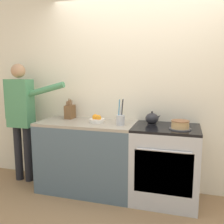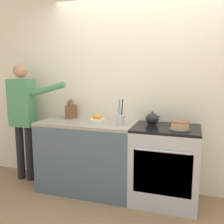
{
  "view_description": "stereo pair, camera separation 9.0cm",
  "coord_description": "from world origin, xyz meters",
  "px_view_note": "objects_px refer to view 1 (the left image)",
  "views": [
    {
      "loc": [
        0.5,
        -2.62,
        1.58
      ],
      "look_at": [
        -0.34,
        0.27,
        1.08
      ],
      "focal_mm": 40.0,
      "sensor_mm": 36.0,
      "label": 1
    },
    {
      "loc": [
        0.58,
        -2.6,
        1.58
      ],
      "look_at": [
        -0.34,
        0.27,
        1.08
      ],
      "focal_mm": 40.0,
      "sensor_mm": 36.0,
      "label": 2
    }
  ],
  "objects_px": {
    "knife_block": "(70,112)",
    "fruit_bowl": "(97,120)",
    "stove_range": "(165,164)",
    "tea_kettle": "(152,119)",
    "utensil_crock": "(121,119)",
    "person_baker": "(21,112)",
    "layer_cake": "(180,125)"
  },
  "relations": [
    {
      "from": "stove_range",
      "to": "person_baker",
      "type": "height_order",
      "value": "person_baker"
    },
    {
      "from": "layer_cake",
      "to": "tea_kettle",
      "type": "bearing_deg",
      "value": 151.13
    },
    {
      "from": "stove_range",
      "to": "fruit_bowl",
      "type": "height_order",
      "value": "fruit_bowl"
    },
    {
      "from": "utensil_crock",
      "to": "knife_block",
      "type": "bearing_deg",
      "value": 164.7
    },
    {
      "from": "fruit_bowl",
      "to": "person_baker",
      "type": "distance_m",
      "value": 1.13
    },
    {
      "from": "stove_range",
      "to": "tea_kettle",
      "type": "relative_size",
      "value": 4.7
    },
    {
      "from": "stove_range",
      "to": "fruit_bowl",
      "type": "distance_m",
      "value": 1.0
    },
    {
      "from": "stove_range",
      "to": "utensil_crock",
      "type": "height_order",
      "value": "utensil_crock"
    },
    {
      "from": "tea_kettle",
      "to": "utensil_crock",
      "type": "relative_size",
      "value": 0.62
    },
    {
      "from": "layer_cake",
      "to": "knife_block",
      "type": "relative_size",
      "value": 0.91
    },
    {
      "from": "stove_range",
      "to": "fruit_bowl",
      "type": "bearing_deg",
      "value": 179.66
    },
    {
      "from": "knife_block",
      "to": "fruit_bowl",
      "type": "height_order",
      "value": "knife_block"
    },
    {
      "from": "tea_kettle",
      "to": "utensil_crock",
      "type": "height_order",
      "value": "utensil_crock"
    },
    {
      "from": "knife_block",
      "to": "utensil_crock",
      "type": "bearing_deg",
      "value": -15.3
    },
    {
      "from": "layer_cake",
      "to": "fruit_bowl",
      "type": "height_order",
      "value": "fruit_bowl"
    },
    {
      "from": "layer_cake",
      "to": "person_baker",
      "type": "height_order",
      "value": "person_baker"
    },
    {
      "from": "layer_cake",
      "to": "tea_kettle",
      "type": "relative_size",
      "value": 1.25
    },
    {
      "from": "stove_range",
      "to": "layer_cake",
      "type": "xyz_separation_m",
      "value": [
        0.16,
        -0.07,
        0.51
      ]
    },
    {
      "from": "stove_range",
      "to": "utensil_crock",
      "type": "relative_size",
      "value": 2.9
    },
    {
      "from": "knife_block",
      "to": "layer_cake",
      "type": "bearing_deg",
      "value": -9.1
    },
    {
      "from": "layer_cake",
      "to": "stove_range",
      "type": "bearing_deg",
      "value": 154.53
    },
    {
      "from": "stove_range",
      "to": "utensil_crock",
      "type": "bearing_deg",
      "value": -174.76
    },
    {
      "from": "layer_cake",
      "to": "knife_block",
      "type": "distance_m",
      "value": 1.49
    },
    {
      "from": "knife_block",
      "to": "fruit_bowl",
      "type": "bearing_deg",
      "value": -19.22
    },
    {
      "from": "fruit_bowl",
      "to": "person_baker",
      "type": "relative_size",
      "value": 0.11
    },
    {
      "from": "knife_block",
      "to": "utensil_crock",
      "type": "distance_m",
      "value": 0.8
    },
    {
      "from": "tea_kettle",
      "to": "knife_block",
      "type": "relative_size",
      "value": 0.73
    },
    {
      "from": "fruit_bowl",
      "to": "person_baker",
      "type": "bearing_deg",
      "value": 178.95
    },
    {
      "from": "layer_cake",
      "to": "utensil_crock",
      "type": "bearing_deg",
      "value": 177.99
    },
    {
      "from": "stove_range",
      "to": "person_baker",
      "type": "xyz_separation_m",
      "value": [
        -2.0,
        0.03,
        0.54
      ]
    },
    {
      "from": "knife_block",
      "to": "fruit_bowl",
      "type": "relative_size",
      "value": 1.41
    },
    {
      "from": "knife_block",
      "to": "utensil_crock",
      "type": "height_order",
      "value": "utensil_crock"
    }
  ]
}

